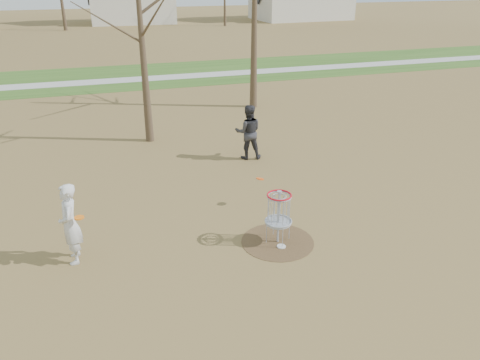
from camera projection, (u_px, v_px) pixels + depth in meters
name	position (u px, v px, depth m)	size (l,w,h in m)	color
ground	(278.00, 242.00, 11.56)	(160.00, 160.00, 0.00)	brown
green_band	(155.00, 75.00, 29.80)	(160.00, 8.00, 0.01)	#2D5119
footpath	(158.00, 78.00, 28.93)	(160.00, 1.50, 0.01)	#9E9E99
dirt_circle	(278.00, 242.00, 11.55)	(1.80, 1.80, 0.01)	#47331E
player_standing	(70.00, 224.00, 10.43)	(0.70, 0.46, 1.91)	silver
player_throwing	(248.00, 132.00, 16.32)	(0.94, 0.73, 1.93)	#2E2D32
disc_grounded	(281.00, 246.00, 11.33)	(0.22, 0.22, 0.02)	silver
discs_in_play	(185.00, 195.00, 11.66)	(4.99, 1.79, 0.44)	#FF510D
disc_golf_basket	(279.00, 209.00, 11.18)	(0.64, 0.64, 1.35)	#9EA3AD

